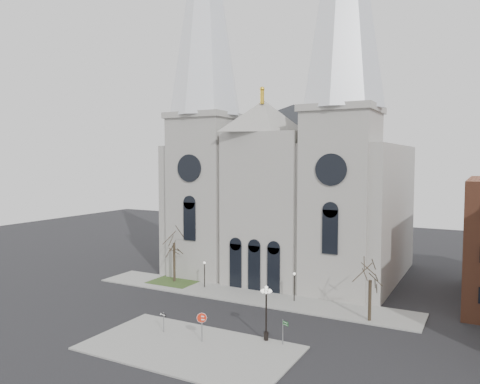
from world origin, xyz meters
The scene contains 13 objects.
ground centered at (0.00, 0.00, 0.00)m, with size 160.00×160.00×0.00m, color black.
sidewalk_near centered at (3.00, -5.00, 0.07)m, with size 18.00×10.00×0.14m, color gray.
sidewalk_far centered at (0.00, 11.00, 0.07)m, with size 40.00×6.00×0.14m, color gray.
grass_patch centered at (-11.00, 12.00, 0.09)m, with size 6.00×5.00×0.18m, color #31481F.
cathedral centered at (0.00, 22.86, 18.48)m, with size 33.00×26.66×54.00m.
tree_left centered at (-11.00, 12.00, 5.58)m, with size 3.20×3.20×7.50m.
tree_right centered at (15.00, 9.00, 4.47)m, with size 3.20×3.20×6.00m.
ped_lamp_left centered at (-6.00, 11.50, 2.33)m, with size 0.32×0.32×3.26m.
ped_lamp_right centered at (6.00, 11.50, 2.33)m, with size 0.32×0.32×3.26m.
stop_sign centered at (3.25, -3.44, 1.98)m, with size 0.93×0.19×2.60m.
globe_lamp centered at (8.09, -0.50, 3.21)m, with size 1.38×1.38×4.89m.
one_way_sign centered at (-1.09, -3.23, 1.43)m, with size 0.79×0.27×1.86m.
street_name_sign centered at (9.85, -0.73, 1.44)m, with size 0.66×0.29×2.19m.
Camera 1 is at (25.12, -37.19, 16.08)m, focal length 35.00 mm.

